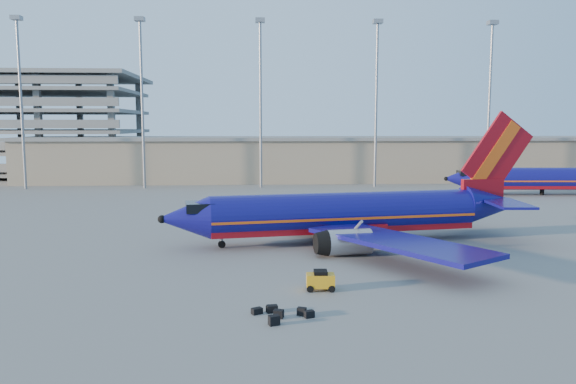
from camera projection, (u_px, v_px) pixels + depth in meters
name	position (u px, v px, depth m)	size (l,w,h in m)	color
ground	(319.00, 242.00, 52.29)	(220.00, 220.00, 0.00)	slate
terminal_building	(337.00, 158.00, 109.82)	(122.00, 16.00, 8.50)	gray
light_mast_row	(319.00, 85.00, 96.06)	(101.60, 1.60, 28.65)	gray
aircraft_main	(352.00, 214.00, 52.03)	(35.82, 34.20, 12.19)	navy
aircraft_second	(548.00, 179.00, 86.94)	(32.89, 12.79, 11.13)	navy
baggage_tug	(320.00, 280.00, 36.99)	(1.90, 1.20, 1.34)	orange
luggage_pile	(279.00, 313.00, 31.90)	(3.65, 2.68, 0.53)	black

